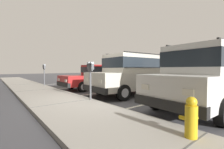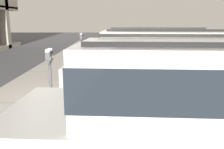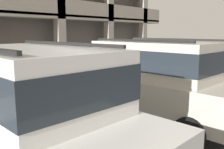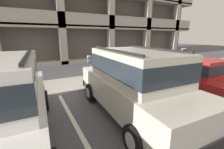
{
  "view_description": "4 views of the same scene",
  "coord_description": "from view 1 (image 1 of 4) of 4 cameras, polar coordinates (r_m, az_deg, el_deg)",
  "views": [
    {
      "loc": [
        -5.0,
        3.26,
        1.29
      ],
      "look_at": [
        -0.29,
        -0.54,
        1.06
      ],
      "focal_mm": 24.0,
      "sensor_mm": 36.0,
      "label": 1
    },
    {
      "loc": [
        -6.17,
        -1.24,
        2.24
      ],
      "look_at": [
        -0.02,
        -1.2,
        0.89
      ],
      "focal_mm": 40.0,
      "sensor_mm": 36.0,
      "label": 2
    },
    {
      "loc": [
        -5.03,
        -5.58,
        2.19
      ],
      "look_at": [
        0.13,
        -1.03,
        1.02
      ],
      "focal_mm": 40.0,
      "sensor_mm": 36.0,
      "label": 3
    },
    {
      "loc": [
        -2.45,
        -5.84,
        2.38
      ],
      "look_at": [
        0.26,
        -0.92,
        0.92
      ],
      "focal_mm": 24.0,
      "sensor_mm": 36.0,
      "label": 4
    }
  ],
  "objects": [
    {
      "name": "red_sedan",
      "position": [
        5.81,
        32.81,
        -0.16
      ],
      "size": [
        2.2,
        4.88,
        2.03
      ],
      "rotation": [
        0.0,
        0.0,
        -0.06
      ],
      "color": "silver",
      "rests_on": "ground_plane"
    },
    {
      "name": "parking_meter_far",
      "position": [
        11.57,
        -24.42,
        1.68
      ],
      "size": [
        0.35,
        0.12,
        1.5
      ],
      "color": "#595B60",
      "rests_on": "sidewalk"
    },
    {
      "name": "parking_stall_lines",
      "position": [
        8.16,
        -3.56,
        -6.92
      ],
      "size": [
        12.72,
        4.8,
        0.01
      ],
      "color": "silver",
      "rests_on": "ground_plane"
    },
    {
      "name": "silver_suv",
      "position": [
        7.68,
        8.56,
        0.63
      ],
      "size": [
        2.21,
        4.88,
        2.03
      ],
      "rotation": [
        0.0,
        0.0,
        -0.06
      ],
      "color": "beige",
      "rests_on": "ground_plane"
    },
    {
      "name": "fire_hydrant",
      "position": [
        2.96,
        27.92,
        -14.28
      ],
      "size": [
        0.3,
        0.3,
        0.7
      ],
      "color": "gold",
      "rests_on": "sidewalk"
    },
    {
      "name": "sidewalk",
      "position": [
        5.51,
        -17.36,
        -10.83
      ],
      "size": [
        40.0,
        2.2,
        0.12
      ],
      "color": "#ADA89E",
      "rests_on": "ground_plane"
    },
    {
      "name": "dark_hatchback",
      "position": [
        9.83,
        -5.62,
        -0.59
      ],
      "size": [
        1.89,
        4.5,
        1.54
      ],
      "rotation": [
        0.0,
        0.0,
        -0.01
      ],
      "color": "red",
      "rests_on": "ground_plane"
    },
    {
      "name": "ground_plane",
      "position": [
        6.12,
        -5.75,
        -10.5
      ],
      "size": [
        80.0,
        80.0,
        0.1
      ],
      "color": "#4C4C51"
    },
    {
      "name": "parking_meter_near",
      "position": [
        5.71,
        -8.23,
        1.13
      ],
      "size": [
        0.35,
        0.12,
        1.43
      ],
      "color": "#595B60",
      "rests_on": "sidewalk"
    }
  ]
}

